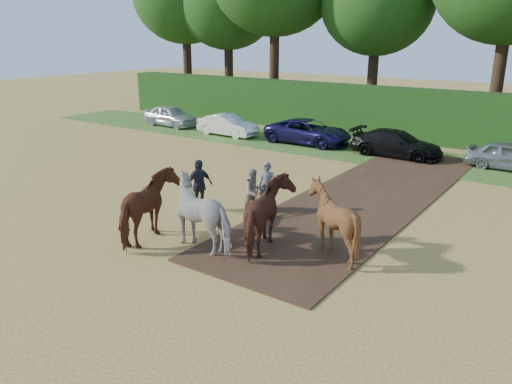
% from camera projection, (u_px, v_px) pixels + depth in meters
% --- Properties ---
extents(ground, '(120.00, 120.00, 0.00)m').
position_uv_depth(ground, '(223.00, 249.00, 14.55)').
color(ground, gold).
rests_on(ground, ground).
extents(earth_strip, '(4.50, 17.00, 0.05)m').
position_uv_depth(earth_strip, '(367.00, 197.00, 19.17)').
color(earth_strip, '#472D1C').
rests_on(earth_strip, ground).
extents(grass_verge, '(50.00, 5.00, 0.03)m').
position_uv_depth(grass_verge, '(395.00, 157.00, 25.45)').
color(grass_verge, '#38601E').
rests_on(grass_verge, ground).
extents(hedgerow, '(46.00, 1.60, 3.00)m').
position_uv_depth(hedgerow, '(425.00, 116.00, 28.50)').
color(hedgerow, '#14380F').
rests_on(hedgerow, ground).
extents(spectator_near, '(0.88, 0.96, 1.59)m').
position_uv_depth(spectator_near, '(254.00, 191.00, 17.26)').
color(spectator_near, '#C2AF98').
rests_on(spectator_near, ground).
extents(spectator_far, '(0.73, 1.17, 1.85)m').
position_uv_depth(spectator_far, '(199.00, 185.00, 17.47)').
color(spectator_far, '#21222D').
rests_on(spectator_far, ground).
extents(plough_team, '(7.01, 5.96, 2.10)m').
position_uv_depth(plough_team, '(239.00, 213.00, 14.42)').
color(plough_team, brown).
rests_on(plough_team, ground).
extents(parked_cars, '(30.24, 2.67, 1.40)m').
position_uv_depth(parked_cars, '(345.00, 137.00, 26.91)').
color(parked_cars, silver).
rests_on(parked_cars, ground).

